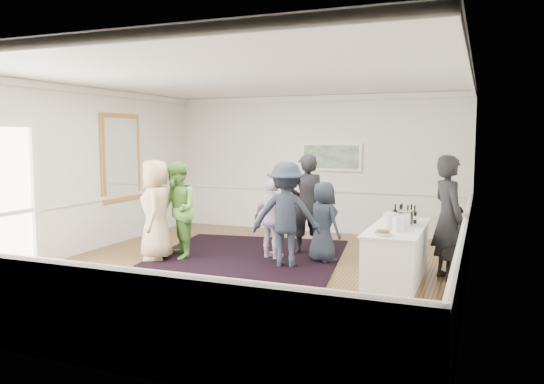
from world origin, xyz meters
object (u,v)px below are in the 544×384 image
at_px(guest_tan, 156,210).
at_px(guest_dark_b, 307,204).
at_px(ice_bucket, 406,219).
at_px(serving_table, 397,253).
at_px(guest_lilac, 273,219).
at_px(bartender, 448,218).
at_px(guest_navy, 324,222).
at_px(guest_green, 177,210).
at_px(nut_bowl, 383,233).
at_px(guest_dark_a, 286,215).

bearing_deg(guest_tan, guest_dark_b, 91.26).
height_order(guest_dark_b, ice_bucket, guest_dark_b).
height_order(serving_table, guest_lilac, guest_lilac).
bearing_deg(bartender, guest_lilac, 55.69).
xyz_separation_m(serving_table, bartender, (0.72, 0.37, 0.55)).
xyz_separation_m(serving_table, ice_bucket, (0.10, 0.12, 0.54)).
xyz_separation_m(guest_navy, ice_bucket, (1.52, -0.67, 0.24)).
distance_m(serving_table, guest_dark_b, 2.38).
bearing_deg(bartender, guest_green, 64.89).
xyz_separation_m(guest_dark_b, ice_bucket, (2.01, -1.20, 0.01)).
height_order(guest_tan, nut_bowl, guest_tan).
relative_size(bartender, guest_dark_a, 1.08).
bearing_deg(bartender, guest_tan, 67.31).
relative_size(serving_table, guest_tan, 1.15).
relative_size(guest_dark_a, nut_bowl, 7.15).
height_order(serving_table, guest_tan, guest_tan).
bearing_deg(ice_bucket, serving_table, -131.08).
bearing_deg(nut_bowl, ice_bucket, 79.08).
bearing_deg(nut_bowl, guest_lilac, 146.75).
height_order(guest_dark_a, nut_bowl, guest_dark_a).
bearing_deg(serving_table, nut_bowl, -95.62).
bearing_deg(guest_green, ice_bucket, 45.95).
bearing_deg(nut_bowl, guest_tan, 171.31).
relative_size(bartender, guest_dark_b, 1.02).
bearing_deg(guest_green, serving_table, 44.32).
bearing_deg(guest_navy, guest_dark_a, 82.65).
distance_m(serving_table, ice_bucket, 0.56).
xyz_separation_m(guest_dark_a, nut_bowl, (1.84, -1.03, -0.02)).
bearing_deg(serving_table, ice_bucket, 48.92).
bearing_deg(bartender, ice_bucket, 83.26).
height_order(guest_green, guest_lilac, guest_green).
bearing_deg(guest_dark_b, serving_table, 117.57).
xyz_separation_m(guest_tan, guest_dark_a, (2.39, 0.39, -0.01)).
bearing_deg(guest_dark_b, guest_lilac, 28.19).
distance_m(guest_green, guest_dark_b, 2.45).
relative_size(guest_green, guest_dark_b, 0.94).
bearing_deg(nut_bowl, guest_dark_a, 150.68).
height_order(guest_dark_a, guest_dark_b, guest_dark_b).
distance_m(guest_lilac, guest_dark_a, 0.65).
bearing_deg(guest_dark_a, guest_navy, -144.45).
height_order(serving_table, guest_green, guest_green).
height_order(guest_tan, guest_green, guest_tan).
bearing_deg(guest_tan, guest_navy, 77.83).
xyz_separation_m(serving_table, guest_tan, (-4.31, -0.19, 0.49)).
xyz_separation_m(guest_tan, guest_green, (0.29, 0.23, -0.02)).
xyz_separation_m(bartender, nut_bowl, (-0.80, -1.20, -0.09)).
relative_size(serving_table, guest_dark_b, 1.10).
relative_size(guest_lilac, guest_dark_a, 0.81).
xyz_separation_m(guest_tan, nut_bowl, (4.23, -0.65, -0.03)).
xyz_separation_m(bartender, guest_dark_b, (-2.63, 0.94, -0.02)).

